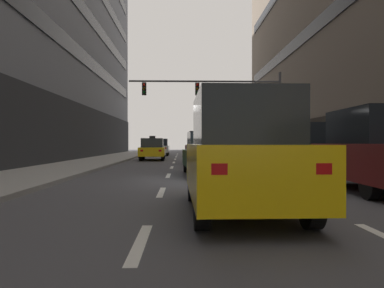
{
  "coord_description": "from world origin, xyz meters",
  "views": [
    {
      "loc": [
        -1.15,
        -12.9,
        1.31
      ],
      "look_at": [
        -0.19,
        22.9,
        1.21
      ],
      "focal_mm": 34.82,
      "sensor_mm": 36.0,
      "label": 1
    }
  ],
  "objects_px": {
    "taxi_driving_0": "(152,149)",
    "car_parked_2": "(299,148)",
    "car_driving_2": "(160,147)",
    "taxi_driving_4": "(241,154)",
    "car_driving_1": "(209,154)",
    "car_driving_3": "(201,148)",
    "traffic_signal_0": "(225,98)",
    "car_parked_1": "(375,150)"
  },
  "relations": [
    {
      "from": "car_driving_3",
      "to": "taxi_driving_4",
      "type": "relative_size",
      "value": 0.92
    },
    {
      "from": "car_driving_2",
      "to": "taxi_driving_4",
      "type": "xyz_separation_m",
      "value": [
        3.44,
        -31.61,
        0.25
      ]
    },
    {
      "from": "taxi_driving_4",
      "to": "car_parked_2",
      "type": "xyz_separation_m",
      "value": [
        4.08,
        9.43,
        -0.03
      ]
    },
    {
      "from": "taxi_driving_0",
      "to": "car_driving_2",
      "type": "height_order",
      "value": "taxi_driving_0"
    },
    {
      "from": "taxi_driving_0",
      "to": "traffic_signal_0",
      "type": "distance_m",
      "value": 7.16
    },
    {
      "from": "car_driving_3",
      "to": "car_driving_1",
      "type": "bearing_deg",
      "value": -90.5
    },
    {
      "from": "car_parked_2",
      "to": "traffic_signal_0",
      "type": "distance_m",
      "value": 9.5
    },
    {
      "from": "car_driving_2",
      "to": "taxi_driving_4",
      "type": "bearing_deg",
      "value": -83.79
    },
    {
      "from": "car_driving_1",
      "to": "traffic_signal_0",
      "type": "relative_size",
      "value": 0.45
    },
    {
      "from": "car_driving_1",
      "to": "taxi_driving_4",
      "type": "height_order",
      "value": "taxi_driving_4"
    },
    {
      "from": "car_parked_2",
      "to": "car_parked_1",
      "type": "bearing_deg",
      "value": -90.0
    },
    {
      "from": "car_driving_3",
      "to": "car_parked_2",
      "type": "height_order",
      "value": "car_parked_2"
    },
    {
      "from": "car_driving_2",
      "to": "car_parked_2",
      "type": "distance_m",
      "value": 23.42
    },
    {
      "from": "car_driving_1",
      "to": "car_parked_2",
      "type": "distance_m",
      "value": 4.3
    },
    {
      "from": "car_parked_1",
      "to": "car_parked_2",
      "type": "distance_m",
      "value": 6.59
    },
    {
      "from": "car_parked_1",
      "to": "car_driving_1",
      "type": "bearing_deg",
      "value": 127.61
    },
    {
      "from": "taxi_driving_0",
      "to": "traffic_signal_0",
      "type": "relative_size",
      "value": 0.44
    },
    {
      "from": "car_driving_2",
      "to": "car_parked_2",
      "type": "bearing_deg",
      "value": -71.26
    },
    {
      "from": "car_driving_1",
      "to": "traffic_signal_0",
      "type": "xyz_separation_m",
      "value": [
        1.81,
        9.88,
        3.53
      ]
    },
    {
      "from": "car_driving_1",
      "to": "car_driving_2",
      "type": "bearing_deg",
      "value": 98.31
    },
    {
      "from": "car_driving_2",
      "to": "car_parked_1",
      "type": "xyz_separation_m",
      "value": [
        7.52,
        -28.77,
        0.25
      ]
    },
    {
      "from": "car_driving_2",
      "to": "car_driving_3",
      "type": "distance_m",
      "value": 15.75
    },
    {
      "from": "car_driving_1",
      "to": "taxi_driving_0",
      "type": "bearing_deg",
      "value": 104.12
    },
    {
      "from": "taxi_driving_0",
      "to": "taxi_driving_4",
      "type": "xyz_separation_m",
      "value": [
        3.37,
        -21.5,
        0.29
      ]
    },
    {
      "from": "taxi_driving_0",
      "to": "car_parked_2",
      "type": "height_order",
      "value": "car_parked_2"
    },
    {
      "from": "car_driving_2",
      "to": "car_driving_1",
      "type": "bearing_deg",
      "value": -81.69
    },
    {
      "from": "car_driving_3",
      "to": "taxi_driving_4",
      "type": "xyz_separation_m",
      "value": [
        -0.06,
        -16.26,
        0.1
      ]
    },
    {
      "from": "car_driving_3",
      "to": "car_parked_2",
      "type": "xyz_separation_m",
      "value": [
        4.03,
        -6.83,
        0.07
      ]
    },
    {
      "from": "taxi_driving_0",
      "to": "car_parked_1",
      "type": "xyz_separation_m",
      "value": [
        7.45,
        -18.65,
        0.29
      ]
    },
    {
      "from": "car_driving_3",
      "to": "traffic_signal_0",
      "type": "distance_m",
      "value": 4.19
    },
    {
      "from": "taxi_driving_4",
      "to": "car_driving_1",
      "type": "bearing_deg",
      "value": 90.1
    },
    {
      "from": "car_driving_3",
      "to": "car_parked_1",
      "type": "xyz_separation_m",
      "value": [
        4.03,
        -13.41,
        0.1
      ]
    },
    {
      "from": "car_parked_1",
      "to": "taxi_driving_0",
      "type": "bearing_deg",
      "value": 111.77
    },
    {
      "from": "taxi_driving_4",
      "to": "car_parked_1",
      "type": "relative_size",
      "value": 0.99
    },
    {
      "from": "car_driving_1",
      "to": "car_parked_1",
      "type": "height_order",
      "value": "car_parked_1"
    },
    {
      "from": "traffic_signal_0",
      "to": "taxi_driving_4",
      "type": "bearing_deg",
      "value": -95.69
    },
    {
      "from": "car_driving_2",
      "to": "car_parked_1",
      "type": "height_order",
      "value": "car_parked_1"
    },
    {
      "from": "car_parked_1",
      "to": "traffic_signal_0",
      "type": "distance_m",
      "value": 15.71
    },
    {
      "from": "taxi_driving_0",
      "to": "taxi_driving_4",
      "type": "relative_size",
      "value": 0.97
    },
    {
      "from": "car_driving_2",
      "to": "traffic_signal_0",
      "type": "height_order",
      "value": "traffic_signal_0"
    },
    {
      "from": "car_driving_1",
      "to": "taxi_driving_4",
      "type": "distance_m",
      "value": 8.16
    },
    {
      "from": "taxi_driving_0",
      "to": "car_driving_1",
      "type": "distance_m",
      "value": 13.75
    }
  ]
}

